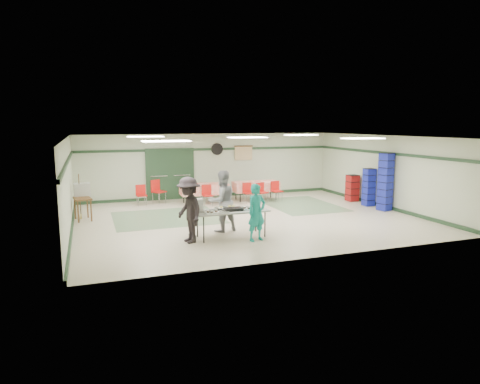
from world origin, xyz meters
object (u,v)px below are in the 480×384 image
object	(u,v)px
office_printer	(82,189)
dining_table_b	(204,189)
printer_table	(83,201)
chair_loose_b	(141,193)
crate_stack_red	(352,188)
chair_b	(248,191)
volunteer_grey	(222,201)
volunteer_teal	(257,212)
crate_stack_blue_b	(369,187)
chair_loose_a	(157,189)
broom	(80,195)
chair_a	(261,190)
dining_table_a	(256,186)
volunteer_dark	(189,210)
chair_c	(276,189)
chair_d	(207,193)
crate_stack_blue_a	(385,182)
serving_table	(231,212)

from	to	relation	value
office_printer	dining_table_b	bearing A→B (deg)	10.18
printer_table	office_printer	xyz separation A→B (m)	(-0.00, 0.49, 0.33)
chair_loose_b	crate_stack_red	xyz separation A→B (m)	(8.20, -1.89, 0.04)
dining_table_b	chair_b	size ratio (longest dim) A/B	2.34
chair_loose_b	printer_table	size ratio (longest dim) A/B	0.96
volunteer_grey	office_printer	size ratio (longest dim) A/B	3.48
volunteer_teal	crate_stack_blue_b	xyz separation A→B (m)	(5.89, 3.13, -0.05)
printer_table	chair_loose_a	bearing A→B (deg)	27.75
crate_stack_blue_b	broom	distance (m)	10.48
chair_a	chair_loose_b	world-z (taller)	chair_loose_b
dining_table_a	chair_a	size ratio (longest dim) A/B	2.41
volunteer_grey	volunteer_dark	bearing A→B (deg)	21.95
volunteer_teal	chair_c	size ratio (longest dim) A/B	1.88
chair_d	office_printer	world-z (taller)	office_printer
office_printer	chair_c	bearing A→B (deg)	0.49
volunteer_grey	chair_d	distance (m)	4.04
volunteer_dark	crate_stack_blue_a	size ratio (longest dim) A/B	0.84
chair_loose_b	serving_table	bearing A→B (deg)	-75.85
volunteer_grey	crate_stack_blue_b	size ratio (longest dim) A/B	1.25
volunteer_dark	chair_a	distance (m)	6.29
volunteer_dark	chair_d	distance (m)	5.14
serving_table	chair_a	world-z (taller)	chair_a
serving_table	chair_c	distance (m)	5.83
volunteer_grey	chair_c	distance (m)	5.33
dining_table_a	crate_stack_blue_b	xyz separation A→B (m)	(3.57, -2.68, 0.15)
serving_table	chair_loose_a	world-z (taller)	chair_loose_a
dining_table_b	crate_stack_blue_b	size ratio (longest dim) A/B	1.31
serving_table	volunteer_dark	distance (m)	1.23
chair_d	volunteer_grey	bearing A→B (deg)	-97.75
volunteer_teal	crate_stack_red	bearing A→B (deg)	19.81
chair_d	volunteer_dark	bearing A→B (deg)	-109.34
chair_loose_a	printer_table	bearing A→B (deg)	-175.76
volunteer_teal	crate_stack_blue_a	xyz separation A→B (m)	(5.89, 2.19, 0.27)
printer_table	broom	bearing A→B (deg)	92.71
chair_d	office_printer	distance (m)	4.54
chair_a	broom	size ratio (longest dim) A/B	0.53
crate_stack_red	serving_table	bearing A→B (deg)	-150.55
dining_table_a	volunteer_grey	bearing A→B (deg)	-119.61
chair_a	crate_stack_blue_b	bearing A→B (deg)	-45.18
chair_c	chair_loose_b	bearing A→B (deg)	165.49
volunteer_teal	chair_loose_b	size ratio (longest dim) A/B	1.92
chair_c	serving_table	bearing A→B (deg)	-132.23
chair_a	volunteer_teal	bearing A→B (deg)	-128.54
dining_table_b	printer_table	bearing A→B (deg)	-158.77
serving_table	chair_b	xyz separation A→B (m)	(2.27, 4.66, -0.23)
chair_c	chair_loose_a	size ratio (longest dim) A/B	0.87
volunteer_grey	chair_loose_a	world-z (taller)	volunteer_grey
serving_table	dining_table_a	bearing A→B (deg)	60.88
dining_table_b	chair_c	size ratio (longest dim) A/B	2.30
volunteer_teal	chair_loose_a	distance (m)	6.51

